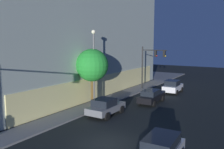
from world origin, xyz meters
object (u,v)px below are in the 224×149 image
object	(u,v)px
street_lamp_sidewalk	(94,58)
car_white	(173,86)
modern_building	(36,21)
sidewalk_tree	(92,65)
car_grey	(106,107)
traffic_light_far_corner	(151,60)
car_black	(151,96)

from	to	relation	value
street_lamp_sidewalk	car_white	xyz separation A→B (m)	(11.34, -5.14, -4.30)
modern_building	street_lamp_sidewalk	distance (m)	15.64
sidewalk_tree	car_grey	world-z (taller)	sidewalk_tree
car_grey	car_white	xyz separation A→B (m)	(13.44, -2.28, 0.09)
sidewalk_tree	modern_building	bearing A→B (deg)	72.16
sidewalk_tree	car_grey	size ratio (longest dim) A/B	1.44
traffic_light_far_corner	car_black	size ratio (longest dim) A/B	1.30
street_lamp_sidewalk	sidewalk_tree	xyz separation A→B (m)	(0.18, 0.36, -0.77)
car_grey	car_black	size ratio (longest dim) A/B	0.88
traffic_light_far_corner	sidewalk_tree	size ratio (longest dim) A/B	1.02
modern_building	sidewalk_tree	distance (m)	15.53
street_lamp_sidewalk	car_white	bearing A→B (deg)	-24.39
traffic_light_far_corner	sidewalk_tree	bearing A→B (deg)	169.22
modern_building	sidewalk_tree	bearing A→B (deg)	-107.84
modern_building	car_white	size ratio (longest dim) A/B	7.93
traffic_light_far_corner	sidewalk_tree	distance (m)	11.57
street_lamp_sidewalk	car_black	bearing A→B (deg)	-46.55
modern_building	car_grey	world-z (taller)	modern_building
car_grey	sidewalk_tree	bearing A→B (deg)	54.75
car_black	modern_building	bearing A→B (deg)	89.87
modern_building	traffic_light_far_corner	distance (m)	18.27
car_black	street_lamp_sidewalk	bearing A→B (deg)	133.45
street_lamp_sidewalk	car_white	distance (m)	13.17
modern_building	street_lamp_sidewalk	world-z (taller)	modern_building
street_lamp_sidewalk	sidewalk_tree	size ratio (longest dim) A/B	1.32
street_lamp_sidewalk	car_grey	world-z (taller)	street_lamp_sidewalk
modern_building	car_white	world-z (taller)	modern_building
traffic_light_far_corner	sidewalk_tree	world-z (taller)	traffic_light_far_corner
car_grey	car_white	world-z (taller)	car_white
traffic_light_far_corner	car_white	bearing A→B (deg)	-93.56
traffic_light_far_corner	car_white	xyz separation A→B (m)	(-0.21, -3.34, -3.55)
car_white	street_lamp_sidewalk	bearing A→B (deg)	155.61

